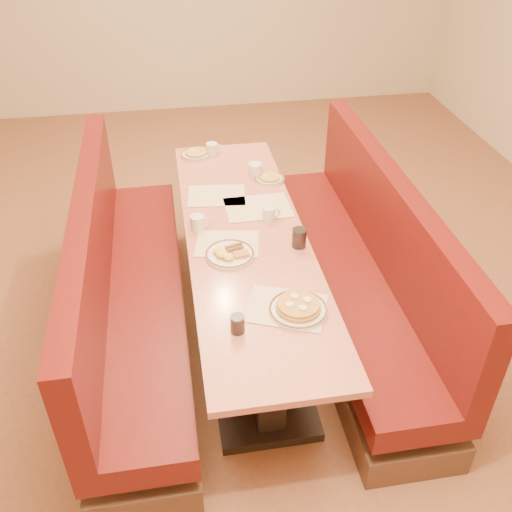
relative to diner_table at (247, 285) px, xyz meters
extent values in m
plane|color=#9E6647|center=(0.00, 0.00, -0.37)|extent=(8.00, 8.00, 0.00)
cube|color=black|center=(0.00, 0.00, -0.34)|extent=(0.55, 1.88, 0.06)
cube|color=black|center=(0.00, 0.00, -0.02)|extent=(0.15, 1.75, 0.71)
cube|color=#D06C60|center=(0.00, 0.00, 0.36)|extent=(0.70, 2.50, 0.04)
cube|color=#4C3326|center=(-0.68, 0.00, -0.27)|extent=(0.55, 2.50, 0.20)
cube|color=#580F10|center=(-0.68, 0.00, 0.00)|extent=(0.55, 2.50, 0.16)
cube|color=#580F10|center=(-0.89, 0.00, 0.38)|extent=(0.12, 2.50, 0.60)
cube|color=#4C3326|center=(0.68, 0.00, -0.27)|extent=(0.55, 2.50, 0.20)
cube|color=#580F10|center=(0.68, 0.00, 0.00)|extent=(0.55, 2.50, 0.16)
cube|color=#580F10|center=(0.89, 0.00, 0.38)|extent=(0.12, 2.50, 0.60)
cube|color=beige|center=(-0.12, -0.07, 0.38)|extent=(0.40, 0.33, 0.00)
cube|color=beige|center=(0.09, -0.67, 0.38)|extent=(0.47, 0.42, 0.00)
cube|color=beige|center=(-0.12, 0.49, 0.38)|extent=(0.40, 0.32, 0.00)
cube|color=beige|center=(0.12, 0.30, 0.38)|extent=(0.41, 0.31, 0.00)
cylinder|color=silver|center=(0.15, -0.71, 0.39)|extent=(0.30, 0.30, 0.02)
torus|color=brown|center=(0.15, -0.71, 0.39)|extent=(0.29, 0.29, 0.01)
cylinder|color=#C48E46|center=(0.15, -0.71, 0.41)|extent=(0.22, 0.22, 0.02)
cylinder|color=#C48E46|center=(0.15, -0.71, 0.42)|extent=(0.21, 0.21, 0.02)
cylinder|color=#FFF2A6|center=(0.20, -0.70, 0.44)|extent=(0.04, 0.04, 0.01)
cylinder|color=#FFF2A6|center=(0.14, -0.66, 0.44)|extent=(0.04, 0.04, 0.01)
cylinder|color=#FFF2A6|center=(0.10, -0.72, 0.44)|extent=(0.04, 0.04, 0.01)
cylinder|color=#FFF2A6|center=(0.16, -0.75, 0.44)|extent=(0.04, 0.04, 0.01)
cylinder|color=silver|center=(-0.12, -0.19, 0.38)|extent=(0.28, 0.28, 0.02)
torus|color=brown|center=(-0.12, -0.19, 0.39)|extent=(0.27, 0.27, 0.01)
ellipsoid|color=yellow|center=(-0.17, -0.21, 0.41)|extent=(0.07, 0.07, 0.04)
ellipsoid|color=yellow|center=(-0.13, -0.24, 0.41)|extent=(0.06, 0.06, 0.03)
ellipsoid|color=yellow|center=(-0.19, -0.18, 0.41)|extent=(0.06, 0.06, 0.03)
cylinder|color=brown|center=(-0.09, -0.17, 0.41)|extent=(0.10, 0.05, 0.02)
cylinder|color=brown|center=(-0.09, -0.14, 0.41)|extent=(0.10, 0.05, 0.02)
cube|color=#C3763C|center=(-0.06, -0.22, 0.40)|extent=(0.09, 0.07, 0.02)
cylinder|color=silver|center=(0.26, 0.64, 0.38)|extent=(0.21, 0.21, 0.02)
torus|color=brown|center=(0.26, 0.64, 0.39)|extent=(0.20, 0.20, 0.01)
cylinder|color=#C09244|center=(0.26, 0.64, 0.40)|extent=(0.15, 0.15, 0.02)
ellipsoid|color=yellow|center=(0.23, 0.66, 0.41)|extent=(0.04, 0.04, 0.02)
cylinder|color=silver|center=(-0.20, 1.10, 0.38)|extent=(0.23, 0.23, 0.02)
torus|color=brown|center=(-0.20, 1.10, 0.39)|extent=(0.23, 0.23, 0.01)
cylinder|color=#C09244|center=(-0.20, 1.10, 0.40)|extent=(0.16, 0.16, 0.02)
ellipsoid|color=yellow|center=(-0.23, 1.12, 0.41)|extent=(0.05, 0.05, 0.02)
cylinder|color=silver|center=(0.16, 0.15, 0.42)|extent=(0.08, 0.08, 0.09)
torus|color=silver|center=(0.21, 0.15, 0.42)|extent=(0.06, 0.02, 0.06)
cylinder|color=black|center=(0.16, 0.15, 0.46)|extent=(0.07, 0.07, 0.01)
cylinder|color=silver|center=(-0.27, 0.11, 0.42)|extent=(0.08, 0.08, 0.09)
torus|color=silver|center=(-0.23, 0.11, 0.42)|extent=(0.06, 0.02, 0.06)
cylinder|color=black|center=(-0.27, 0.11, 0.46)|extent=(0.07, 0.07, 0.01)
cylinder|color=silver|center=(0.17, 0.71, 0.43)|extent=(0.09, 0.09, 0.10)
torus|color=silver|center=(0.22, 0.71, 0.43)|extent=(0.07, 0.02, 0.07)
cylinder|color=black|center=(0.17, 0.71, 0.47)|extent=(0.08, 0.08, 0.01)
cylinder|color=silver|center=(-0.09, 1.10, 0.42)|extent=(0.08, 0.08, 0.09)
torus|color=silver|center=(-0.04, 1.10, 0.42)|extent=(0.06, 0.02, 0.06)
cylinder|color=black|center=(-0.09, 1.10, 0.46)|extent=(0.07, 0.07, 0.01)
cylinder|color=black|center=(-0.16, -0.80, 0.42)|extent=(0.06, 0.06, 0.09)
cylinder|color=silver|center=(-0.16, -0.80, 0.42)|extent=(0.07, 0.07, 0.09)
cylinder|color=black|center=(0.28, -0.16, 0.43)|extent=(0.08, 0.08, 0.11)
cylinder|color=silver|center=(0.28, -0.16, 0.43)|extent=(0.08, 0.08, 0.11)
camera|label=1|loc=(-0.40, -2.75, 2.24)|focal=40.00mm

